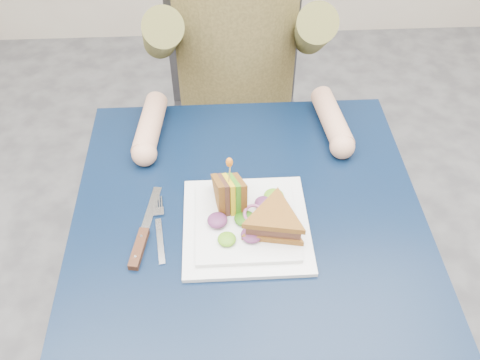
{
  "coord_description": "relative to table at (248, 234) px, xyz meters",
  "views": [
    {
      "loc": [
        -0.06,
        -0.71,
        1.56
      ],
      "look_at": [
        -0.02,
        0.01,
        0.82
      ],
      "focal_mm": 38.0,
      "sensor_mm": 36.0,
      "label": 1
    }
  ],
  "objects": [
    {
      "name": "toothpick_frill",
      "position": [
        -0.04,
        0.0,
        0.23
      ],
      "size": [
        0.01,
        0.01,
        0.02
      ],
      "primitive_type": "ellipsoid",
      "color": "orange",
      "rests_on": "sandwich_upright"
    },
    {
      "name": "knife",
      "position": [
        -0.22,
        -0.07,
        0.09
      ],
      "size": [
        0.05,
        0.22,
        0.02
      ],
      "color": "silver",
      "rests_on": "table"
    },
    {
      "name": "ground",
      "position": [
        0.0,
        0.0,
        -0.65
      ],
      "size": [
        4.0,
        4.0,
        0.0
      ],
      "primitive_type": "plane",
      "color": "#4D4D4F",
      "rests_on": "ground"
    },
    {
      "name": "toothpick",
      "position": [
        -0.04,
        0.0,
        0.2
      ],
      "size": [
        0.01,
        0.01,
        0.06
      ],
      "primitive_type": "cylinder",
      "rotation": [
        0.14,
        0.07,
        0.0
      ],
      "color": "tan",
      "rests_on": "sandwich_upright"
    },
    {
      "name": "fork",
      "position": [
        -0.19,
        -0.04,
        0.08
      ],
      "size": [
        0.03,
        0.18,
        0.01
      ],
      "color": "silver",
      "rests_on": "table"
    },
    {
      "name": "table",
      "position": [
        0.0,
        0.0,
        0.0
      ],
      "size": [
        0.75,
        0.75,
        0.73
      ],
      "color": "black",
      "rests_on": "ground"
    },
    {
      "name": "diner",
      "position": [
        -0.0,
        0.54,
        0.26
      ],
      "size": [
        0.54,
        0.59,
        0.74
      ],
      "color": "brown",
      "rests_on": "chair"
    },
    {
      "name": "chair",
      "position": [
        0.0,
        0.65,
        -0.11
      ],
      "size": [
        0.42,
        0.4,
        0.93
      ],
      "color": "#47474C",
      "rests_on": "ground"
    },
    {
      "name": "sandwich_upright",
      "position": [
        -0.04,
        0.0,
        0.13
      ],
      "size": [
        0.08,
        0.13,
        0.13
      ],
      "color": "brown",
      "rests_on": "plate"
    },
    {
      "name": "plate",
      "position": [
        -0.01,
        -0.04,
        0.09
      ],
      "size": [
        0.26,
        0.26,
        0.02
      ],
      "color": "white",
      "rests_on": "table"
    },
    {
      "name": "onion_ring",
      "position": [
        0.01,
        -0.04,
        0.11
      ],
      "size": [
        0.04,
        0.04,
        0.02
      ],
      "primitive_type": "torus",
      "rotation": [
        0.44,
        0.0,
        0.0
      ],
      "color": "#9E4C7A",
      "rests_on": "plate"
    },
    {
      "name": "lettuce_spill",
      "position": [
        -0.0,
        -0.03,
        0.11
      ],
      "size": [
        0.15,
        0.13,
        0.02
      ],
      "primitive_type": null,
      "color": "#337A14",
      "rests_on": "plate"
    },
    {
      "name": "sandwich_flat",
      "position": [
        0.05,
        -0.07,
        0.12
      ],
      "size": [
        0.17,
        0.17,
        0.05
      ],
      "color": "brown",
      "rests_on": "plate"
    }
  ]
}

